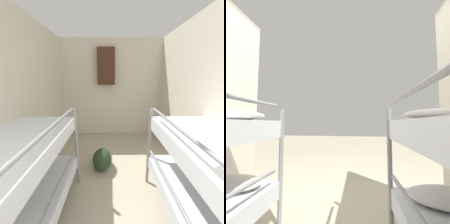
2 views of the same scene
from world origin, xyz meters
The scene contains 6 objects.
wall_left centered at (-1.32, 2.24, 1.27)m, with size 0.06×4.59×2.54m.
wall_right centered at (1.32, 2.24, 1.27)m, with size 0.06×4.59×2.54m.
wall_back centered at (0.00, 4.50, 1.27)m, with size 2.71×0.06×2.54m.
bunk_stack_left_near centered at (-0.91, 1.45, 0.68)m, with size 0.78×1.92×1.21m.
duffel_bag centered at (-0.19, 2.83, 0.17)m, with size 0.33×0.51×0.33m.
hanging_coat centered at (-0.14, 4.35, 1.84)m, with size 0.44×0.12×0.90m.
Camera 1 is at (-0.03, 0.44, 1.63)m, focal length 24.00 mm.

